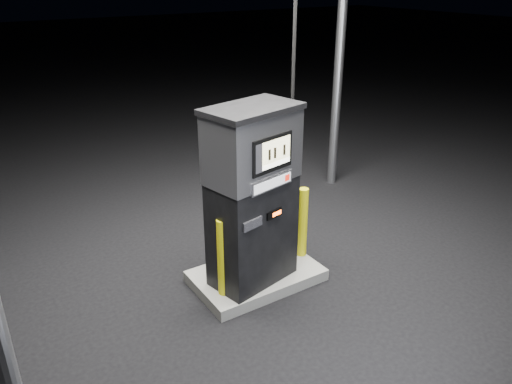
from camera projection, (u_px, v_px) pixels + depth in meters
ground at (256, 280)px, 6.49m from camera, size 80.00×80.00×0.00m
pump_island at (256, 276)px, 6.46m from camera, size 1.60×1.00×0.15m
fuel_dispenser at (253, 196)px, 5.84m from camera, size 1.27×0.86×4.57m
bollard_left at (223, 258)px, 5.80m from camera, size 0.16×0.16×0.98m
bollard_right at (302, 222)px, 6.61m from camera, size 0.13×0.13×0.97m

